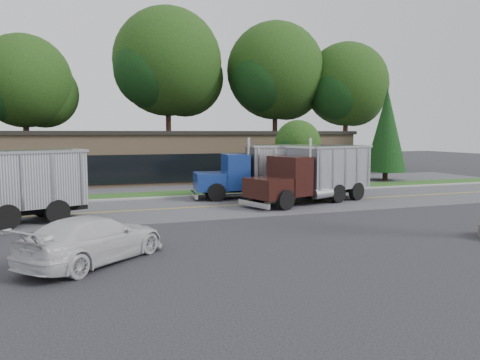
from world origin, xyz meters
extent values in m
plane|color=#39393F|center=(0.00, 0.00, 0.00)|extent=(140.00, 140.00, 0.00)
cube|color=slate|center=(0.00, 9.00, 0.00)|extent=(60.00, 8.00, 0.02)
cube|color=gold|center=(0.00, 9.00, 0.00)|extent=(60.00, 0.12, 0.01)
cube|color=#9E9E99|center=(0.00, 13.20, 0.00)|extent=(60.00, 0.30, 0.12)
cube|color=#26521C|center=(0.00, 15.00, 0.00)|extent=(60.00, 3.40, 0.03)
cube|color=slate|center=(0.00, 20.00, 0.00)|extent=(60.00, 7.00, 0.02)
cube|color=#9B7E5F|center=(2.00, 26.00, 2.00)|extent=(32.00, 12.00, 4.00)
cylinder|color=#382619|center=(-10.00, 34.00, 2.45)|extent=(0.56, 0.56, 4.91)
sphere|color=black|center=(-10.00, 34.00, 9.12)|extent=(8.98, 8.98, 8.98)
sphere|color=black|center=(-8.32, 35.12, 7.99)|extent=(6.73, 6.73, 6.73)
sphere|color=black|center=(-11.40, 33.16, 8.28)|extent=(6.17, 6.17, 6.17)
cylinder|color=#382619|center=(4.00, 34.00, 3.13)|extent=(0.56, 0.56, 6.26)
sphere|color=black|center=(4.00, 34.00, 11.62)|extent=(11.44, 11.44, 11.44)
sphere|color=black|center=(6.15, 35.43, 10.19)|extent=(8.58, 8.58, 8.58)
sphere|color=black|center=(2.21, 32.93, 10.55)|extent=(7.87, 7.87, 7.87)
cylinder|color=#382619|center=(16.00, 33.00, 2.98)|extent=(0.56, 0.56, 5.96)
sphere|color=black|center=(16.00, 33.00, 11.07)|extent=(10.90, 10.90, 10.90)
sphere|color=black|center=(18.04, 34.36, 9.71)|extent=(8.17, 8.17, 8.17)
sphere|color=black|center=(14.30, 31.98, 10.05)|extent=(7.49, 7.49, 7.49)
cylinder|color=#382619|center=(24.00, 31.00, 2.60)|extent=(0.56, 0.56, 5.20)
sphere|color=black|center=(24.00, 31.00, 9.65)|extent=(9.51, 9.51, 9.51)
sphere|color=black|center=(25.78, 32.19, 8.47)|extent=(7.13, 7.13, 7.13)
sphere|color=black|center=(22.51, 30.11, 8.76)|extent=(6.54, 6.54, 6.54)
cylinder|color=#382619|center=(20.00, 18.00, 0.50)|extent=(0.44, 0.44, 1.00)
cone|color=black|center=(20.00, 18.00, 4.38)|extent=(3.50, 3.50, 7.17)
cylinder|color=#382619|center=(10.00, 15.00, 0.92)|extent=(0.56, 0.56, 1.84)
sphere|color=black|center=(10.00, 15.00, 3.42)|extent=(3.36, 3.36, 3.36)
sphere|color=black|center=(10.63, 15.42, 3.00)|extent=(2.52, 2.52, 2.52)
sphere|color=black|center=(9.47, 14.68, 3.10)|extent=(2.31, 2.31, 2.31)
cube|color=silver|center=(-8.16, 7.11, 2.02)|extent=(6.37, 4.43, 2.50)
cube|color=silver|center=(-8.16, 7.11, 3.32)|extent=(6.57, 4.62, 0.12)
cylinder|color=black|center=(-8.17, 8.33, 0.57)|extent=(1.15, 0.72, 1.10)
cylinder|color=black|center=(-7.35, 6.18, 0.57)|extent=(1.15, 0.72, 1.10)
cube|color=black|center=(5.97, 11.50, 0.57)|extent=(8.20, 1.92, 0.28)
cube|color=navy|center=(2.46, 11.90, 1.12)|extent=(2.20, 2.51, 1.10)
cube|color=navy|center=(4.04, 11.72, 1.72)|extent=(1.68, 2.55, 2.20)
cube|color=black|center=(3.42, 11.79, 2.12)|extent=(0.30, 2.09, 0.90)
cube|color=silver|center=(7.38, 11.34, 2.02)|extent=(5.12, 3.04, 2.50)
cube|color=silver|center=(7.38, 11.34, 3.32)|extent=(5.29, 3.21, 0.12)
cylinder|color=black|center=(2.76, 13.03, 0.57)|extent=(1.13, 0.47, 1.10)
cylinder|color=black|center=(2.50, 10.74, 0.57)|extent=(1.13, 0.47, 1.10)
cylinder|color=black|center=(7.86, 12.44, 0.57)|extent=(1.13, 0.47, 1.10)
cylinder|color=black|center=(7.60, 10.16, 0.57)|extent=(1.13, 0.47, 1.10)
cube|color=black|center=(7.92, 8.65, 0.57)|extent=(8.05, 3.56, 0.28)
cube|color=black|center=(4.56, 7.51, 1.12)|extent=(2.59, 2.80, 1.10)
cube|color=black|center=(6.07, 8.02, 1.72)|extent=(2.11, 2.73, 2.20)
cube|color=black|center=(5.48, 7.82, 2.12)|extent=(0.73, 2.01, 0.90)
cube|color=silver|center=(9.26, 9.10, 2.02)|extent=(5.42, 3.93, 2.50)
cube|color=silver|center=(9.26, 9.10, 3.32)|extent=(5.61, 4.12, 0.12)
cylinder|color=black|center=(4.35, 8.66, 0.57)|extent=(1.15, 0.68, 1.10)
cylinder|color=black|center=(5.09, 6.48, 0.57)|extent=(1.15, 0.68, 1.10)
cylinder|color=black|center=(9.23, 10.31, 0.57)|extent=(1.15, 0.68, 1.10)
cylinder|color=black|center=(9.96, 8.13, 0.57)|extent=(1.15, 0.68, 1.10)
imported|color=silver|center=(-5.00, -0.69, 0.76)|extent=(5.31, 5.10, 1.52)
camera|label=1|loc=(-5.43, -16.20, 4.19)|focal=35.00mm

